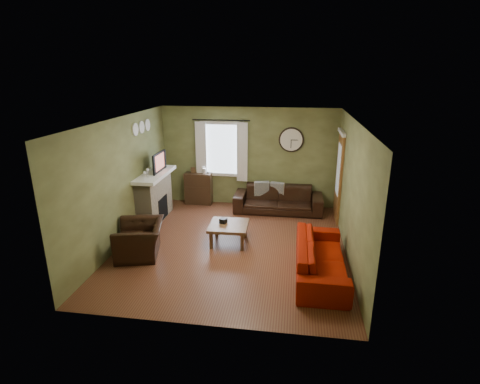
# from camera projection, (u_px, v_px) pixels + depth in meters

# --- Properties ---
(floor) EXTENTS (4.60, 5.20, 0.00)m
(floor) POSITION_uv_depth(u_px,v_px,m) (232.00, 245.00, 7.82)
(floor) COLOR brown
(floor) RESTS_ON ground
(ceiling) EXTENTS (4.60, 5.20, 0.00)m
(ceiling) POSITION_uv_depth(u_px,v_px,m) (232.00, 120.00, 7.01)
(ceiling) COLOR white
(ceiling) RESTS_ON ground
(wall_left) EXTENTS (0.00, 5.20, 2.60)m
(wall_left) POSITION_uv_depth(u_px,v_px,m) (123.00, 181.00, 7.73)
(wall_left) COLOR olive
(wall_left) RESTS_ON ground
(wall_right) EXTENTS (0.00, 5.20, 2.60)m
(wall_right) POSITION_uv_depth(u_px,v_px,m) (351.00, 191.00, 7.09)
(wall_right) COLOR olive
(wall_right) RESTS_ON ground
(wall_back) EXTENTS (4.60, 0.00, 2.60)m
(wall_back) POSITION_uv_depth(u_px,v_px,m) (248.00, 157.00, 9.86)
(wall_back) COLOR olive
(wall_back) RESTS_ON ground
(wall_front) EXTENTS (4.60, 0.00, 2.60)m
(wall_front) POSITION_uv_depth(u_px,v_px,m) (200.00, 243.00, 4.97)
(wall_front) COLOR olive
(wall_front) RESTS_ON ground
(fireplace) EXTENTS (0.40, 1.40, 1.10)m
(fireplace) POSITION_uv_depth(u_px,v_px,m) (154.00, 198.00, 9.02)
(fireplace) COLOR tan
(fireplace) RESTS_ON floor
(firebox) EXTENTS (0.04, 0.60, 0.55)m
(firebox) POSITION_uv_depth(u_px,v_px,m) (163.00, 208.00, 9.07)
(firebox) COLOR black
(firebox) RESTS_ON fireplace
(mantel) EXTENTS (0.58, 1.60, 0.08)m
(mantel) POSITION_uv_depth(u_px,v_px,m) (154.00, 174.00, 8.83)
(mantel) COLOR white
(mantel) RESTS_ON fireplace
(tv) EXTENTS (0.08, 0.60, 0.35)m
(tv) POSITION_uv_depth(u_px,v_px,m) (156.00, 164.00, 8.90)
(tv) COLOR black
(tv) RESTS_ON mantel
(tv_screen) EXTENTS (0.02, 0.62, 0.36)m
(tv_screen) POSITION_uv_depth(u_px,v_px,m) (159.00, 162.00, 8.87)
(tv_screen) COLOR #994C3F
(tv_screen) RESTS_ON mantel
(medallion_left) EXTENTS (0.28, 0.28, 0.03)m
(medallion_left) POSITION_uv_depth(u_px,v_px,m) (135.00, 129.00, 8.19)
(medallion_left) COLOR white
(medallion_left) RESTS_ON wall_left
(medallion_mid) EXTENTS (0.28, 0.28, 0.03)m
(medallion_mid) POSITION_uv_depth(u_px,v_px,m) (142.00, 127.00, 8.52)
(medallion_mid) COLOR white
(medallion_mid) RESTS_ON wall_left
(medallion_right) EXTENTS (0.28, 0.28, 0.03)m
(medallion_right) POSITION_uv_depth(u_px,v_px,m) (147.00, 125.00, 8.84)
(medallion_right) COLOR white
(medallion_right) RESTS_ON wall_left
(window_pane) EXTENTS (1.00, 0.02, 1.30)m
(window_pane) POSITION_uv_depth(u_px,v_px,m) (222.00, 149.00, 9.87)
(window_pane) COLOR silver
(window_pane) RESTS_ON wall_back
(curtain_rod) EXTENTS (0.03, 0.03, 1.50)m
(curtain_rod) POSITION_uv_depth(u_px,v_px,m) (221.00, 120.00, 9.54)
(curtain_rod) COLOR black
(curtain_rod) RESTS_ON wall_back
(curtain_left) EXTENTS (0.28, 0.04, 1.55)m
(curtain_left) POSITION_uv_depth(u_px,v_px,m) (201.00, 151.00, 9.87)
(curtain_left) COLOR white
(curtain_left) RESTS_ON wall_back
(curtain_right) EXTENTS (0.28, 0.04, 1.55)m
(curtain_right) POSITION_uv_depth(u_px,v_px,m) (242.00, 152.00, 9.72)
(curtain_right) COLOR white
(curtain_right) RESTS_ON wall_back
(wall_clock) EXTENTS (0.64, 0.06, 0.64)m
(wall_clock) POSITION_uv_depth(u_px,v_px,m) (291.00, 140.00, 9.50)
(wall_clock) COLOR white
(wall_clock) RESTS_ON wall_back
(door) EXTENTS (0.05, 0.90, 2.10)m
(door) POSITION_uv_depth(u_px,v_px,m) (339.00, 177.00, 8.91)
(door) COLOR brown
(door) RESTS_ON floor
(bookshelf) EXTENTS (0.72, 0.31, 0.86)m
(bookshelf) POSITION_uv_depth(u_px,v_px,m) (199.00, 188.00, 10.15)
(bookshelf) COLOR #332215
(bookshelf) RESTS_ON floor
(book) EXTENTS (0.20, 0.26, 0.02)m
(book) POSITION_uv_depth(u_px,v_px,m) (202.00, 168.00, 10.11)
(book) COLOR brown
(book) RESTS_ON bookshelf
(sofa_brown) EXTENTS (2.24, 0.87, 0.65)m
(sofa_brown) POSITION_uv_depth(u_px,v_px,m) (278.00, 199.00, 9.61)
(sofa_brown) COLOR black
(sofa_brown) RESTS_ON floor
(pillow_left) EXTENTS (0.37, 0.18, 0.36)m
(pillow_left) POSITION_uv_depth(u_px,v_px,m) (277.00, 189.00, 9.71)
(pillow_left) COLOR gray
(pillow_left) RESTS_ON sofa_brown
(pillow_right) EXTENTS (0.40, 0.19, 0.38)m
(pillow_right) POSITION_uv_depth(u_px,v_px,m) (262.00, 188.00, 9.74)
(pillow_right) COLOR gray
(pillow_right) RESTS_ON sofa_brown
(sofa_red) EXTENTS (0.85, 2.18, 0.64)m
(sofa_red) POSITION_uv_depth(u_px,v_px,m) (321.00, 257.00, 6.65)
(sofa_red) COLOR #821001
(sofa_red) RESTS_ON floor
(armchair) EXTENTS (1.10, 1.19, 0.65)m
(armchair) POSITION_uv_depth(u_px,v_px,m) (140.00, 239.00, 7.33)
(armchair) COLOR black
(armchair) RESTS_ON floor
(coffee_table) EXTENTS (0.82, 0.82, 0.42)m
(coffee_table) POSITION_uv_depth(u_px,v_px,m) (229.00, 234.00, 7.87)
(coffee_table) COLOR brown
(coffee_table) RESTS_ON floor
(tissue_box) EXTENTS (0.17, 0.17, 0.10)m
(tissue_box) POSITION_uv_depth(u_px,v_px,m) (223.00, 224.00, 7.88)
(tissue_box) COLOR black
(tissue_box) RESTS_ON coffee_table
(wine_glass_a) EXTENTS (0.07, 0.07, 0.19)m
(wine_glass_a) POSITION_uv_depth(u_px,v_px,m) (145.00, 175.00, 8.25)
(wine_glass_a) COLOR white
(wine_glass_a) RESTS_ON mantel
(wine_glass_b) EXTENTS (0.07, 0.07, 0.21)m
(wine_glass_b) POSITION_uv_depth(u_px,v_px,m) (148.00, 173.00, 8.41)
(wine_glass_b) COLOR white
(wine_glass_b) RESTS_ON mantel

